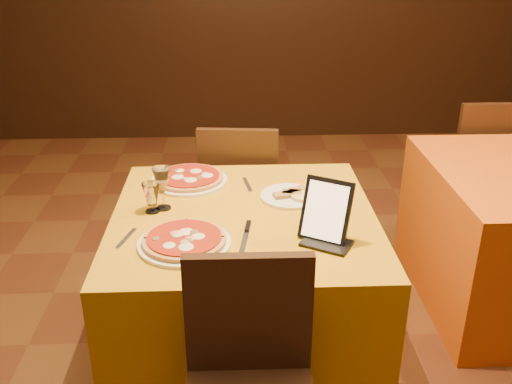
{
  "coord_description": "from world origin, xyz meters",
  "views": [
    {
      "loc": [
        -0.11,
        -1.81,
        1.83
      ],
      "look_at": [
        -0.02,
        0.3,
        0.86
      ],
      "focal_mm": 40.0,
      "sensor_mm": 36.0,
      "label": 1
    }
  ],
  "objects_px": {
    "chair_main_far": "(241,195)",
    "pizza_near": "(184,241)",
    "wine_glass": "(162,188)",
    "tablet": "(326,210)",
    "main_table": "(245,289)",
    "chair_side_far": "(473,163)",
    "water_glass": "(152,198)",
    "pizza_far": "(189,179)"
  },
  "relations": [
    {
      "from": "wine_glass",
      "to": "water_glass",
      "type": "relative_size",
      "value": 1.46
    },
    {
      "from": "main_table",
      "to": "wine_glass",
      "type": "relative_size",
      "value": 5.79
    },
    {
      "from": "chair_side_far",
      "to": "tablet",
      "type": "relative_size",
      "value": 3.73
    },
    {
      "from": "chair_main_far",
      "to": "chair_side_far",
      "type": "relative_size",
      "value": 1.0
    },
    {
      "from": "chair_side_far",
      "to": "wine_glass",
      "type": "xyz_separation_m",
      "value": [
        -1.86,
        -1.18,
        0.39
      ]
    },
    {
      "from": "main_table",
      "to": "wine_glass",
      "type": "bearing_deg",
      "value": 168.88
    },
    {
      "from": "chair_side_far",
      "to": "wine_glass",
      "type": "relative_size",
      "value": 4.79
    },
    {
      "from": "main_table",
      "to": "chair_main_far",
      "type": "height_order",
      "value": "chair_main_far"
    },
    {
      "from": "chair_main_far",
      "to": "pizza_near",
      "type": "xyz_separation_m",
      "value": [
        -0.23,
        -1.08,
        0.31
      ]
    },
    {
      "from": "main_table",
      "to": "wine_glass",
      "type": "height_order",
      "value": "wine_glass"
    },
    {
      "from": "pizza_near",
      "to": "pizza_far",
      "type": "xyz_separation_m",
      "value": [
        -0.02,
        0.6,
        0.0
      ]
    },
    {
      "from": "chair_side_far",
      "to": "pizza_far",
      "type": "relative_size",
      "value": 2.52
    },
    {
      "from": "chair_main_far",
      "to": "tablet",
      "type": "distance_m",
      "value": 1.17
    },
    {
      "from": "wine_glass",
      "to": "main_table",
      "type": "bearing_deg",
      "value": -11.12
    },
    {
      "from": "tablet",
      "to": "wine_glass",
      "type": "bearing_deg",
      "value": -174.04
    },
    {
      "from": "main_table",
      "to": "pizza_far",
      "type": "relative_size",
      "value": 3.05
    },
    {
      "from": "pizza_far",
      "to": "tablet",
      "type": "height_order",
      "value": "tablet"
    },
    {
      "from": "pizza_near",
      "to": "pizza_far",
      "type": "bearing_deg",
      "value": 92.05
    },
    {
      "from": "chair_side_far",
      "to": "water_glass",
      "type": "bearing_deg",
      "value": 32.68
    },
    {
      "from": "pizza_far",
      "to": "chair_main_far",
      "type": "bearing_deg",
      "value": 62.62
    },
    {
      "from": "pizza_far",
      "to": "water_glass",
      "type": "relative_size",
      "value": 2.77
    },
    {
      "from": "chair_main_far",
      "to": "tablet",
      "type": "bearing_deg",
      "value": 111.6
    },
    {
      "from": "wine_glass",
      "to": "tablet",
      "type": "height_order",
      "value": "tablet"
    },
    {
      "from": "main_table",
      "to": "tablet",
      "type": "bearing_deg",
      "value": -35.75
    },
    {
      "from": "water_glass",
      "to": "main_table",
      "type": "bearing_deg",
      "value": -5.79
    },
    {
      "from": "main_table",
      "to": "pizza_near",
      "type": "relative_size",
      "value": 3.11
    },
    {
      "from": "pizza_far",
      "to": "water_glass",
      "type": "height_order",
      "value": "water_glass"
    },
    {
      "from": "main_table",
      "to": "chair_side_far",
      "type": "xyz_separation_m",
      "value": [
        1.52,
        1.25,
        0.08
      ]
    },
    {
      "from": "pizza_far",
      "to": "water_glass",
      "type": "xyz_separation_m",
      "value": [
        -0.13,
        -0.31,
        0.05
      ]
    },
    {
      "from": "chair_main_far",
      "to": "pizza_near",
      "type": "bearing_deg",
      "value": 83.39
    },
    {
      "from": "pizza_far",
      "to": "pizza_near",
      "type": "bearing_deg",
      "value": -87.95
    },
    {
      "from": "pizza_near",
      "to": "chair_side_far",
      "type": "bearing_deg",
      "value": 40.59
    },
    {
      "from": "chair_side_far",
      "to": "pizza_near",
      "type": "bearing_deg",
      "value": 40.79
    },
    {
      "from": "chair_side_far",
      "to": "pizza_far",
      "type": "height_order",
      "value": "chair_side_far"
    },
    {
      "from": "chair_main_far",
      "to": "chair_side_far",
      "type": "height_order",
      "value": "same"
    },
    {
      "from": "chair_main_far",
      "to": "tablet",
      "type": "relative_size",
      "value": 3.73
    },
    {
      "from": "chair_side_far",
      "to": "chair_main_far",
      "type": "bearing_deg",
      "value": 15.59
    },
    {
      "from": "chair_main_far",
      "to": "water_glass",
      "type": "distance_m",
      "value": 0.95
    },
    {
      "from": "pizza_near",
      "to": "wine_glass",
      "type": "xyz_separation_m",
      "value": [
        -0.11,
        0.31,
        0.08
      ]
    },
    {
      "from": "main_table",
      "to": "pizza_near",
      "type": "height_order",
      "value": "pizza_near"
    },
    {
      "from": "chair_main_far",
      "to": "pizza_near",
      "type": "height_order",
      "value": "chair_main_far"
    },
    {
      "from": "chair_main_far",
      "to": "water_glass",
      "type": "bearing_deg",
      "value": 69.55
    }
  ]
}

